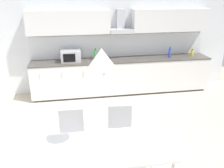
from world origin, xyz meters
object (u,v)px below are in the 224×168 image
Objects in this scene: chair_far_right at (120,127)px; bottle_green at (95,55)px; microwave at (71,56)px; bottle_yellow at (192,53)px; dining_table at (103,150)px; chair_far_left at (72,132)px; pendant_lamp at (102,58)px; bottle_blue at (170,53)px.

bottle_green is at bearing 91.82° from chair_far_right.
microwave reaches higher than bottle_yellow.
bottle_green reaches higher than dining_table.
bottle_green reaches higher than chair_far_right.
chair_far_left reaches higher than dining_table.
microwave is at bearing 88.44° from chair_far_left.
bottle_yellow reaches higher than chair_far_left.
bottle_green is at bearing 84.99° from dining_table.
bottle_green reaches higher than chair_far_left.
dining_table is at bearing -64.38° from chair_far_left.
chair_far_left is at bearing 115.62° from pendant_lamp.
bottle_blue reaches higher than chair_far_left.
bottle_green is 0.18× the size of dining_table.
pendant_lamp is at bearing -116.33° from chair_far_right.
bottle_green is (-2.59, 0.04, 0.05)m from bottle_yellow.
chair_far_right is at bearing -0.03° from chair_far_left.
pendant_lamp is at bearing -84.91° from microwave.
dining_table is 1.19m from pendant_lamp.
bottle_yellow is 0.59× the size of pendant_lamp.
microwave is 0.61m from bottle_green.
chair_far_right is (0.70, -2.65, -0.52)m from microwave.
microwave is 3.47m from dining_table.
dining_table is at bearing -84.91° from microwave.
bottle_blue reaches higher than bottle_yellow.
bottle_blue is at bearing -177.16° from bottle_yellow.
pendant_lamp reaches higher than bottle_green.
dining_table is at bearing -123.39° from bottle_blue.
pendant_lamp is (0.00, -0.00, 1.19)m from dining_table.
bottle_blue is 0.65m from bottle_yellow.
bottle_green is 0.35× the size of chair_far_left.
chair_far_right is at bearing 63.67° from dining_table.
bottle_blue reaches higher than chair_far_right.
pendant_lamp is at bearing -123.39° from bottle_blue.
pendant_lamp reaches higher than bottle_yellow.
bottle_yellow is 4.59m from pendant_lamp.
chair_far_left is (-0.38, 0.79, -0.18)m from dining_table.
bottle_yellow is at bearing 46.68° from chair_far_right.
bottle_yellow is at bearing 49.96° from dining_table.
chair_far_right is (0.77, -0.00, 0.00)m from chair_far_left.
microwave reaches higher than dining_table.
microwave is at bearing 95.09° from dining_table.
bottle_blue is 1.49× the size of bottle_yellow.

